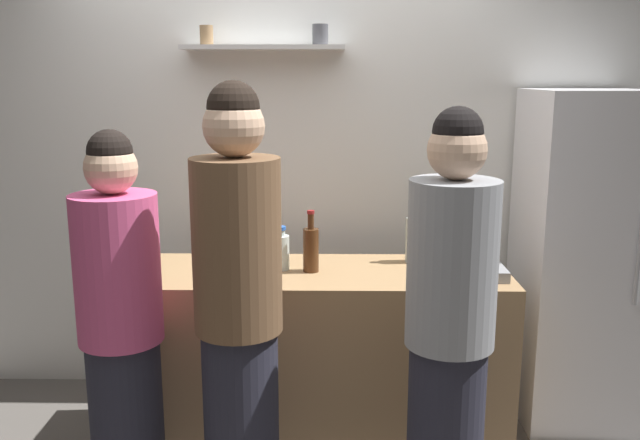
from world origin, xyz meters
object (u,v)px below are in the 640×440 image
object	(u,v)px
wine_bottle_amber_glass	(311,248)
water_bottle_plastic	(280,251)
refrigerator	(578,258)
wine_bottle_green_glass	(143,251)
person_pink_top	(121,332)
person_brown_jacket	(239,316)
baking_pan	(468,271)
person_grey_hoodie	(449,333)
utensil_holder	(226,248)
wine_bottle_pale_glass	(413,238)

from	to	relation	value
wine_bottle_amber_glass	water_bottle_plastic	bearing A→B (deg)	166.87
refrigerator	wine_bottle_green_glass	world-z (taller)	refrigerator
person_pink_top	person_brown_jacket	bearing A→B (deg)	144.63
person_pink_top	refrigerator	bearing A→B (deg)	178.15
person_pink_top	baking_pan	bearing A→B (deg)	173.87
baking_pan	person_grey_hoodie	bearing A→B (deg)	-107.13
utensil_holder	water_bottle_plastic	world-z (taller)	utensil_holder
baking_pan	utensil_holder	world-z (taller)	utensil_holder
wine_bottle_green_glass	person_pink_top	xyz separation A→B (m)	(0.04, -0.50, -0.21)
utensil_holder	refrigerator	bearing A→B (deg)	3.98
wine_bottle_amber_glass	person_brown_jacket	xyz separation A→B (m)	(-0.26, -0.65, -0.10)
refrigerator	baking_pan	world-z (taller)	refrigerator
baking_pan	utensil_holder	size ratio (longest dim) A/B	1.57
baking_pan	utensil_holder	distance (m)	1.20
wine_bottle_pale_glass	person_grey_hoodie	world-z (taller)	person_grey_hoodie
baking_pan	person_pink_top	distance (m)	1.57
baking_pan	person_brown_jacket	distance (m)	1.15
baking_pan	person_brown_jacket	bearing A→B (deg)	-149.87
water_bottle_plastic	person_grey_hoodie	bearing A→B (deg)	-45.86
wine_bottle_amber_glass	water_bottle_plastic	size ratio (longest dim) A/B	1.40
wine_bottle_pale_glass	wine_bottle_amber_glass	world-z (taller)	wine_bottle_pale_glass
wine_bottle_amber_glass	wine_bottle_pale_glass	bearing A→B (deg)	19.24
wine_bottle_pale_glass	wine_bottle_amber_glass	bearing A→B (deg)	-160.76
wine_bottle_amber_glass	person_grey_hoodie	size ratio (longest dim) A/B	0.18
wine_bottle_green_glass	wine_bottle_pale_glass	bearing A→B (deg)	9.99
wine_bottle_green_glass	wine_bottle_amber_glass	distance (m)	0.79
person_grey_hoodie	wine_bottle_amber_glass	bearing A→B (deg)	-178.35
refrigerator	utensil_holder	world-z (taller)	refrigerator
wine_bottle_amber_glass	wine_bottle_green_glass	bearing A→B (deg)	-176.31
baking_pan	person_pink_top	bearing A→B (deg)	-162.18
utensil_holder	wine_bottle_amber_glass	xyz separation A→B (m)	(0.44, -0.20, 0.05)
wine_bottle_amber_glass	baking_pan	bearing A→B (deg)	-5.47
baking_pan	water_bottle_plastic	distance (m)	0.89
wine_bottle_pale_glass	baking_pan	bearing A→B (deg)	-47.61
refrigerator	utensil_holder	distance (m)	1.84
water_bottle_plastic	person_brown_jacket	bearing A→B (deg)	-99.40
refrigerator	wine_bottle_pale_glass	size ratio (longest dim) A/B	5.42
person_pink_top	water_bottle_plastic	bearing A→B (deg)	-160.01
wine_bottle_green_glass	person_pink_top	bearing A→B (deg)	-85.91
utensil_holder	wine_bottle_amber_glass	bearing A→B (deg)	-24.28
person_pink_top	wine_bottle_green_glass	bearing A→B (deg)	-109.86
wine_bottle_green_glass	person_brown_jacket	distance (m)	0.81
wine_bottle_pale_glass	person_brown_jacket	distance (m)	1.14
water_bottle_plastic	wine_bottle_amber_glass	bearing A→B (deg)	-13.13
wine_bottle_pale_glass	utensil_holder	bearing A→B (deg)	178.88
baking_pan	wine_bottle_pale_glass	size ratio (longest dim) A/B	1.06
refrigerator	person_brown_jacket	size ratio (longest dim) A/B	0.97
baking_pan	person_grey_hoodie	world-z (taller)	person_grey_hoodie
refrigerator	wine_bottle_pale_glass	bearing A→B (deg)	-170.66
baking_pan	person_grey_hoodie	size ratio (longest dim) A/B	0.20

